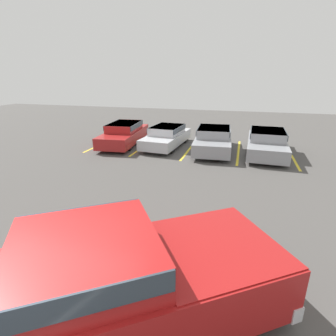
{
  "coord_description": "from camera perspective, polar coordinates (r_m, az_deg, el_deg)",
  "views": [
    {
      "loc": [
        2.5,
        -2.03,
        3.86
      ],
      "look_at": [
        0.28,
        5.8,
        1.0
      ],
      "focal_mm": 28.0,
      "sensor_mm": 36.0,
      "label": 1
    }
  ],
  "objects": [
    {
      "name": "stall_stripe_d",
      "position": [
        14.68,
        15.08,
        3.45
      ],
      "size": [
        0.12,
        4.92,
        0.01
      ],
      "primitive_type": "cube",
      "color": "yellow",
      "rests_on": "ground_plane"
    },
    {
      "name": "parked_sedan_b",
      "position": [
        15.17,
        -0.28,
        7.08
      ],
      "size": [
        2.02,
        4.36,
        1.18
      ],
      "rotation": [
        0.0,
        0.0,
        -1.65
      ],
      "color": "#B7BABF",
      "rests_on": "ground_plane"
    },
    {
      "name": "stall_stripe_b",
      "position": [
        15.63,
        -4.8,
        5.02
      ],
      "size": [
        0.12,
        4.92,
        0.01
      ],
      "primitive_type": "cube",
      "color": "yellow",
      "rests_on": "ground_plane"
    },
    {
      "name": "parked_sedan_c",
      "position": [
        14.37,
        9.85,
        6.31
      ],
      "size": [
        2.1,
        4.5,
        1.28
      ],
      "rotation": [
        0.0,
        0.0,
        -1.51
      ],
      "color": "gray",
      "rests_on": "ground_plane"
    },
    {
      "name": "pickup_truck",
      "position": [
        4.44,
        -12.5,
        -23.46
      ],
      "size": [
        5.8,
        4.93,
        1.75
      ],
      "rotation": [
        0.0,
        0.0,
        0.61
      ],
      "color": "#A51919",
      "rests_on": "ground_plane"
    },
    {
      "name": "stall_stripe_c",
      "position": [
        14.93,
        4.83,
        4.32
      ],
      "size": [
        0.12,
        4.92,
        0.01
      ],
      "primitive_type": "cube",
      "color": "yellow",
      "rests_on": "ground_plane"
    },
    {
      "name": "stall_stripe_e",
      "position": [
        14.9,
        25.32,
        2.47
      ],
      "size": [
        0.12,
        4.92,
        0.01
      ],
      "primitive_type": "cube",
      "color": "yellow",
      "rests_on": "ground_plane"
    },
    {
      "name": "parked_sedan_a",
      "position": [
        15.94,
        -9.49,
        7.56
      ],
      "size": [
        2.21,
        4.95,
        1.26
      ],
      "rotation": [
        0.0,
        0.0,
        -1.47
      ],
      "color": "maroon",
      "rests_on": "ground_plane"
    },
    {
      "name": "wheel_stop_curb",
      "position": [
        18.7,
        -4.32,
        7.63
      ],
      "size": [
        1.79,
        0.2,
        0.14
      ],
      "primitive_type": "cube",
      "color": "#B7B2A8",
      "rests_on": "ground_plane"
    },
    {
      "name": "parked_sedan_d",
      "position": [
        14.5,
        20.7,
        5.39
      ],
      "size": [
        2.0,
        4.69,
        1.25
      ],
      "rotation": [
        0.0,
        0.0,
        -1.6
      ],
      "color": "gray",
      "rests_on": "ground_plane"
    },
    {
      "name": "stall_stripe_a",
      "position": [
        16.73,
        -13.4,
        5.52
      ],
      "size": [
        0.12,
        4.92,
        0.01
      ],
      "primitive_type": "cube",
      "color": "yellow",
      "rests_on": "ground_plane"
    }
  ]
}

